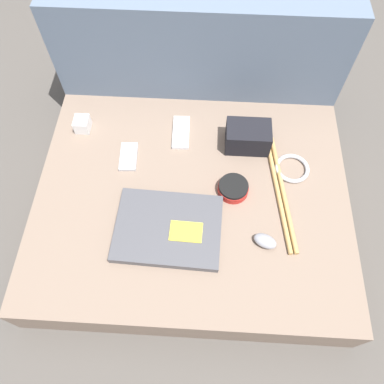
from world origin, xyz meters
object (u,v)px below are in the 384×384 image
Objects in this scene: camera_pouch at (248,137)px; speaker_puck at (233,188)px; computer_mouse at (265,241)px; laptop at (168,228)px; charger_brick at (82,124)px; phone_black at (129,157)px; phone_silver at (181,132)px.

speaker_puck is at bearing -103.80° from camera_pouch.
laptop is at bearing -161.74° from computer_mouse.
charger_brick is at bearing 176.10° from camera_pouch.
phone_black is (-0.15, 0.24, -0.01)m from laptop.
charger_brick reaches higher than laptop.
phone_black is 0.20m from charger_brick.
laptop reaches higher than phone_silver.
camera_pouch reaches higher than computer_mouse.
phone_silver is 2.49× the size of charger_brick.
camera_pouch is (0.37, 0.07, 0.04)m from phone_black.
charger_brick reaches higher than computer_mouse.
camera_pouch is at bearing -3.90° from charger_brick.
computer_mouse reaches higher than phone_silver.
charger_brick is (-0.17, 0.11, 0.02)m from phone_black.
speaker_puck is 0.87× the size of phone_black.
computer_mouse is (0.27, -0.02, 0.00)m from laptop.
charger_brick is at bearing 178.04° from phone_silver.
camera_pouch is at bearing 120.96° from computer_mouse.
computer_mouse is at bearing -82.32° from camera_pouch.
charger_brick is (-0.50, 0.21, 0.01)m from speaker_puck.
camera_pouch is (0.04, 0.18, 0.02)m from speaker_puck.
computer_mouse reaches higher than laptop.
laptop is 0.28m from phone_black.
phone_black is (-0.16, -0.11, -0.00)m from phone_silver.
speaker_puck is 1.74× the size of charger_brick.
computer_mouse is 0.18m from speaker_puck.
phone_black is (-0.33, 0.10, -0.01)m from speaker_puck.
phone_silver is at bearing -0.49° from charger_brick.
phone_silver is 0.95× the size of camera_pouch.
laptop is 4.02× the size of computer_mouse.
phone_silver and phone_black have the same top height.
camera_pouch is at bearing 76.20° from speaker_puck.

